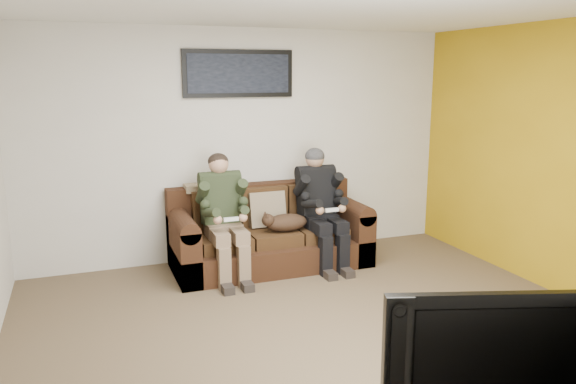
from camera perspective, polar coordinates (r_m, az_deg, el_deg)
name	(u,v)px	position (r m, az deg, el deg)	size (l,w,h in m)	color
floor	(324,334)	(4.77, 3.69, -14.23)	(5.00, 5.00, 0.00)	brown
ceiling	(329,3)	(4.31, 4.18, 18.58)	(5.00, 5.00, 0.00)	silver
wall_back	(245,145)	(6.44, -4.42, 4.77)	(5.00, 5.00, 0.00)	beige
wall_front	(555,274)	(2.55, 25.53, -7.57)	(5.00, 5.00, 0.00)	beige
wall_right	(572,162)	(5.84, 26.89, 2.77)	(4.50, 4.50, 0.00)	beige
accent_wall_right	(571,162)	(5.83, 26.82, 2.77)	(4.50, 4.50, 0.00)	#B78D12
sofa	(268,235)	(6.28, -2.02, -4.43)	(2.14, 0.92, 0.87)	#331C0F
throw_pillow	(267,209)	(6.24, -2.15, -1.76)	(0.41, 0.12, 0.39)	#826F55
throw_blanket	(204,187)	(6.24, -8.48, 0.48)	(0.44, 0.21, 0.08)	tan
person_left	(223,209)	(5.87, -6.58, -1.75)	(0.51, 0.87, 1.28)	#816850
person_right	(320,201)	(6.22, 3.29, -0.88)	(0.51, 0.86, 1.29)	black
cat	(285,222)	(6.06, -0.32, -3.09)	(0.66, 0.26, 0.24)	#422A1A
framed_poster	(239,74)	(6.34, -5.04, 11.90)	(1.25, 0.05, 0.52)	black
television	(498,349)	(2.94, 20.52, -14.75)	(1.15, 0.15, 0.66)	black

